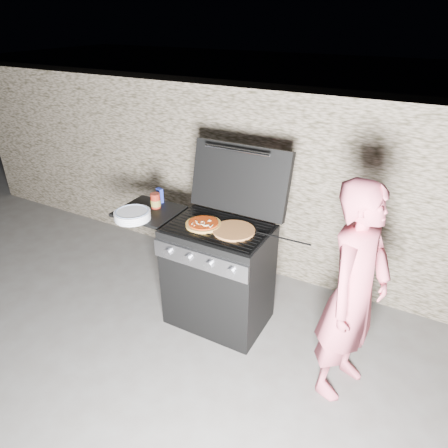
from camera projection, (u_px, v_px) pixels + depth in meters
The scene contains 10 objects.
ground at pixel (219, 318), 3.51m from camera, with size 50.00×50.00×0.00m, color #534E49.
stone_wall at pixel (271, 183), 3.90m from camera, with size 8.00×0.35×1.80m, color tan.
gas_grill at pixel (193, 267), 3.40m from camera, with size 1.34×0.79×0.91m, color black, non-canonical shape.
pizza_topped at pixel (203, 224), 3.09m from camera, with size 0.28×0.28×0.03m, color tan, non-canonical shape.
pizza_plain at pixel (234, 230), 3.01m from camera, with size 0.32×0.32×0.02m, color #E79F4F.
sauce_jar at pixel (156, 201), 3.38m from camera, with size 0.08×0.08×0.13m, color maroon.
blue_carton at pixel (160, 195), 3.47m from camera, with size 0.06×0.03×0.13m, color navy.
plate_stack at pixel (132, 215), 3.20m from camera, with size 0.29×0.29×0.07m, color white.
person at pixel (354, 295), 2.55m from camera, with size 0.57×0.37×1.57m, color #DD5F74.
tongs at pixel (282, 238), 2.84m from camera, with size 0.01×0.01×0.48m, color black.
Camera 1 is at (1.33, -2.36, 2.38)m, focal length 32.00 mm.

